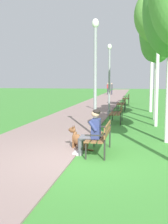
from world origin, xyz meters
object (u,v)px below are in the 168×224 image
park_bench_far (122,103)px  park_bench_furthest (127,98)px  birch_tree_fifth (152,41)px  birch_tree_third (159,16)px  pedestrian_distant (112,89)px  park_bench_mid (117,112)px  person_seated_on_near_bench (92,130)px  lamp_post_mid (109,79)px  park_bench_near (101,135)px  lamp_post_near (95,77)px  birch_tree_fourth (158,31)px  pedestrian_further_distant (108,89)px  dog_brown (79,141)px

park_bench_far → park_bench_furthest: same height
birch_tree_fifth → birch_tree_third: bearing=-90.4°
park_bench_far → pedestrian_distant: bearing=97.2°
park_bench_mid → person_seated_on_near_bench: 5.89m
person_seated_on_near_bench → birch_tree_third: (2.00, 5.17, 4.03)m
person_seated_on_near_bench → park_bench_mid: bearing=87.3°
park_bench_furthest → park_bench_mid: bearing=-90.2°
pedestrian_distant → park_bench_furthest: bearing=-79.6°
park_bench_furthest → lamp_post_mid: size_ratio=0.37×
park_bench_mid → person_seated_on_near_bench: (-0.27, -5.88, 0.17)m
park_bench_near → park_bench_furthest: bearing=89.6°
person_seated_on_near_bench → pedestrian_distant: (-2.28, 31.04, 0.16)m
lamp_post_near → pedestrian_distant: 28.73m
lamp_post_mid → birch_tree_fifth: 4.16m
park_bench_mid → birch_tree_fourth: birch_tree_fourth is taller
person_seated_on_near_bench → pedestrian_distant: size_ratio=0.76×
park_bench_far → birch_tree_fifth: birch_tree_fifth is taller
park_bench_far → birch_tree_third: birch_tree_third is taller
birch_tree_third → pedestrian_distant: 26.51m
pedestrian_further_distant → park_bench_furthest: bearing=-77.9°
lamp_post_near → birch_tree_fifth: 9.04m
birch_tree_third → pedestrian_further_distant: 27.11m
person_seated_on_near_bench → lamp_post_near: (-0.28, 2.41, 1.44)m
park_bench_furthest → pedestrian_further_distant: bearing=102.1°
park_bench_near → park_bench_furthest: 16.59m
birch_tree_fifth → pedestrian_further_distant: birch_tree_fifth is taller
birch_tree_fifth → dog_brown: bearing=-103.6°
park_bench_mid → pedestrian_distant: 25.30m
park_bench_mid → park_bench_far: size_ratio=1.00×
dog_brown → birch_tree_fifth: 11.39m
park_bench_furthest → pedestrian_further_distant: 15.03m
park_bench_mid → pedestrian_distant: pedestrian_distant is taller
park_bench_mid → park_bench_far: bearing=90.6°
park_bench_far → pedestrian_further_distant: pedestrian_further_distant is taller
person_seated_on_near_bench → birch_tree_third: bearing=68.9°
birch_tree_third → pedestrian_distant: (-4.28, 25.88, -3.87)m
lamp_post_near → lamp_post_mid: bearing=91.0°
pedestrian_further_distant → birch_tree_fourth: bearing=-78.5°
park_bench_far → dog_brown: park_bench_far is taller
park_bench_near → person_seated_on_near_bench: size_ratio=1.20×
lamp_post_mid → birch_tree_third: 4.82m
dog_brown → pedestrian_further_distant: bearing=94.4°
person_seated_on_near_bench → birch_tree_fourth: birch_tree_fourth is taller
person_seated_on_near_bench → lamp_post_near: lamp_post_near is taller
lamp_post_mid → birch_tree_fifth: birch_tree_fifth is taller
park_bench_mid → pedestrian_further_distant: size_ratio=0.91×
park_bench_far → pedestrian_distant: pedestrian_distant is taller
dog_brown → lamp_post_near: lamp_post_near is taller
park_bench_near → pedestrian_distant: (-2.48, 30.77, 0.33)m
park_bench_furthest → pedestrian_distant: 14.42m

